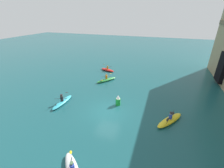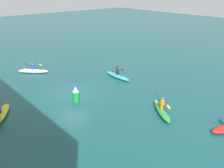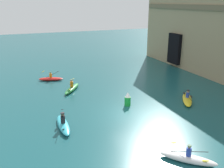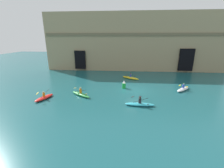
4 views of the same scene
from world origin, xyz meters
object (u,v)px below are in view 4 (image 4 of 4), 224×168
kayak_green (81,94)px  kayak_white (183,89)px  kayak_yellow (131,78)px  marker_buoy (124,85)px  kayak_red (44,97)px  kayak_cyan (140,104)px

kayak_green → kayak_white: size_ratio=1.12×
kayak_green → kayak_white: (14.64, 3.42, -0.01)m
kayak_yellow → marker_buoy: marker_buoy is taller
kayak_green → kayak_red: size_ratio=1.09×
kayak_red → kayak_white: kayak_red is taller
kayak_green → kayak_yellow: kayak_green is taller
kayak_cyan → kayak_yellow: bearing=94.8°
kayak_white → marker_buoy: bearing=-47.9°
kayak_green → kayak_cyan: (7.71, -2.49, -0.02)m
kayak_green → marker_buoy: (5.82, 3.71, 0.34)m
kayak_white → kayak_cyan: kayak_cyan is taller
kayak_red → kayak_cyan: 12.13m
kayak_red → kayak_yellow: (11.41, 10.81, 0.02)m
kayak_green → marker_buoy: 6.90m
kayak_white → kayak_yellow: (-7.62, 5.90, -0.00)m
marker_buoy → kayak_yellow: bearing=77.8°
kayak_white → kayak_yellow: kayak_yellow is taller
kayak_cyan → kayak_yellow: (-0.68, 11.80, 0.00)m
kayak_green → kayak_cyan: kayak_green is taller
kayak_red → kayak_white: size_ratio=1.02×
kayak_green → kayak_red: 4.63m
kayak_yellow → marker_buoy: size_ratio=2.70×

